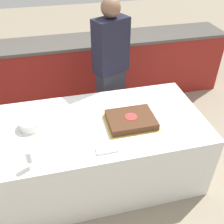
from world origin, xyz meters
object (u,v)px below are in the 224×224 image
object	(u,v)px
cake	(131,120)
person_cutting_cake	(111,71)
plate_stack	(31,123)
wine_glass	(29,157)

from	to	relation	value
cake	person_cutting_cake	xyz separation A→B (m)	(0.00, 0.80, 0.10)
cake	plate_stack	bearing A→B (deg)	170.47
plate_stack	wine_glass	world-z (taller)	wine_glass
plate_stack	person_cutting_cake	xyz separation A→B (m)	(0.90, 0.65, 0.09)
cake	wine_glass	size ratio (longest dim) A/B	2.81
plate_stack	person_cutting_cake	distance (m)	1.11
cake	person_cutting_cake	size ratio (longest dim) A/B	0.28
cake	plate_stack	xyz separation A→B (m)	(-0.90, 0.15, 0.01)
plate_stack	wine_glass	distance (m)	0.50
plate_stack	wine_glass	xyz separation A→B (m)	(-0.00, -0.49, 0.07)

